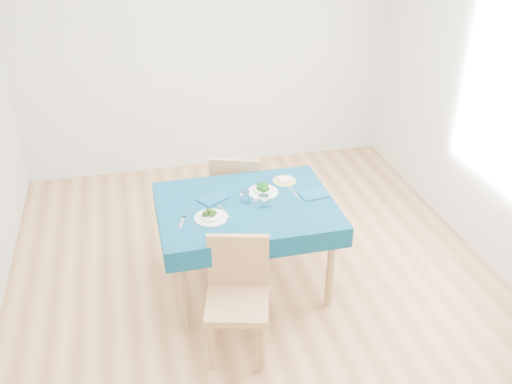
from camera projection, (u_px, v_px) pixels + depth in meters
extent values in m
cube|color=#A67345|center=(256.00, 282.00, 4.71)|extent=(4.00, 4.50, 0.02)
cube|color=silver|center=(206.00, 47.00, 5.95)|extent=(4.00, 0.02, 2.70)
cube|color=silver|center=(396.00, 363.00, 2.14)|extent=(4.00, 0.02, 2.70)
cube|color=silver|center=(505.00, 107.00, 4.45)|extent=(0.02, 4.50, 2.70)
cube|color=navy|center=(246.00, 245.00, 4.50)|extent=(1.33, 1.01, 0.76)
cube|color=#AA7F50|center=(237.00, 292.00, 3.77)|extent=(0.52, 0.55, 1.05)
cube|color=#AA7F50|center=(238.00, 180.00, 5.09)|extent=(0.58, 0.60, 1.11)
cube|color=silver|center=(182.00, 222.00, 4.09)|extent=(0.07, 0.16, 0.00)
cube|color=silver|center=(225.00, 211.00, 4.22)|extent=(0.07, 0.19, 0.00)
cube|color=silver|center=(256.00, 195.00, 4.43)|extent=(0.08, 0.19, 0.00)
cube|color=silver|center=(294.00, 192.00, 4.47)|extent=(0.05, 0.20, 0.00)
cube|color=navy|center=(213.00, 198.00, 4.37)|extent=(0.27, 0.24, 0.01)
cube|color=navy|center=(314.00, 194.00, 4.43)|extent=(0.23, 0.18, 0.01)
cylinder|color=white|center=(245.00, 197.00, 4.32)|extent=(0.07, 0.07, 0.09)
cylinder|color=white|center=(264.00, 201.00, 4.26)|extent=(0.07, 0.07, 0.09)
cylinder|color=#B5C05D|center=(284.00, 181.00, 4.62)|extent=(0.19, 0.19, 0.01)
cube|color=beige|center=(284.00, 180.00, 4.62)|extent=(0.12, 0.12, 0.02)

